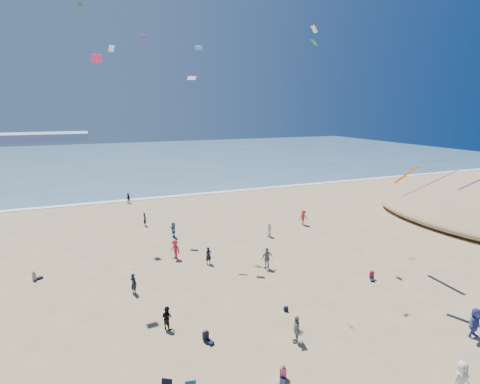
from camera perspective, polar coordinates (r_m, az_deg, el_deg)
name	(u,v)px	position (r m, az deg, el deg)	size (l,w,h in m)	color
ocean	(112,159)	(108.10, -18.93, 4.75)	(220.00, 100.00, 0.06)	#476B84
surf_line	(135,200)	(58.98, -15.67, -1.12)	(220.00, 1.20, 0.08)	white
standing_flyers	(255,257)	(33.34, 2.34, -9.80)	(21.69, 45.75, 1.91)	black
seated_group	(238,330)	(24.22, -0.36, -20.29)	(26.34, 26.55, 0.84)	silver
navy_bag	(286,309)	(26.99, 7.01, -17.26)	(0.28, 0.18, 0.34)	black
kites_aloft	(295,86)	(29.00, 8.36, 15.75)	(43.94, 35.25, 28.07)	#2F78E9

